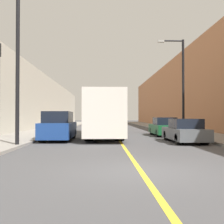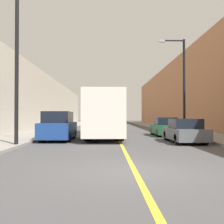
% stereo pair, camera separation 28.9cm
% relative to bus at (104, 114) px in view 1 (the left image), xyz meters
% --- Properties ---
extents(ground_plane, '(200.00, 200.00, 0.00)m').
position_rel_bus_xyz_m(ground_plane, '(1.00, -13.42, -1.76)').
color(ground_plane, '#474749').
extents(sidewalk_left, '(3.72, 72.00, 0.14)m').
position_rel_bus_xyz_m(sidewalk_left, '(-6.08, 16.58, -1.68)').
color(sidewalk_left, gray).
rests_on(sidewalk_left, ground).
extents(sidewalk_right, '(3.72, 72.00, 0.14)m').
position_rel_bus_xyz_m(sidewalk_right, '(8.08, 16.58, -1.68)').
color(sidewalk_right, gray).
rests_on(sidewalk_right, ground).
extents(building_row_left, '(4.00, 72.00, 7.36)m').
position_rel_bus_xyz_m(building_row_left, '(-9.94, 16.58, 1.92)').
color(building_row_left, '#B7B2A3').
rests_on(building_row_left, ground).
extents(building_row_right, '(4.00, 72.00, 9.93)m').
position_rel_bus_xyz_m(building_row_right, '(11.94, 16.58, 3.21)').
color(building_row_right, '#B2724C').
rests_on(building_row_right, ground).
extents(road_center_line, '(0.16, 72.00, 0.01)m').
position_rel_bus_xyz_m(road_center_line, '(1.00, 16.58, -1.75)').
color(road_center_line, gold).
rests_on(road_center_line, ground).
extents(bus, '(2.57, 12.75, 3.25)m').
position_rel_bus_xyz_m(bus, '(0.00, 0.00, 0.00)').
color(bus, silver).
rests_on(bus, ground).
extents(parked_suv_left, '(1.90, 4.68, 1.91)m').
position_rel_bus_xyz_m(parked_suv_left, '(-3.05, -3.51, -0.87)').
color(parked_suv_left, navy).
rests_on(parked_suv_left, ground).
extents(car_right_near, '(1.84, 4.34, 1.45)m').
position_rel_bus_xyz_m(car_right_near, '(4.94, -5.10, -1.10)').
color(car_right_near, '#51565B').
rests_on(car_right_near, ground).
extents(car_right_mid, '(1.82, 4.23, 1.51)m').
position_rel_bus_xyz_m(car_right_mid, '(4.94, 0.35, -1.07)').
color(car_right_mid, '#145128').
rests_on(car_right_mid, ground).
extents(street_lamp_left, '(2.19, 0.24, 8.44)m').
position_rel_bus_xyz_m(street_lamp_left, '(-4.37, -7.35, 3.09)').
color(street_lamp_left, black).
rests_on(street_lamp_left, sidewalk_left).
extents(street_lamp_right, '(2.19, 0.24, 7.79)m').
position_rel_bus_xyz_m(street_lamp_right, '(6.35, 0.26, 2.76)').
color(street_lamp_right, black).
rests_on(street_lamp_right, sidewalk_right).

